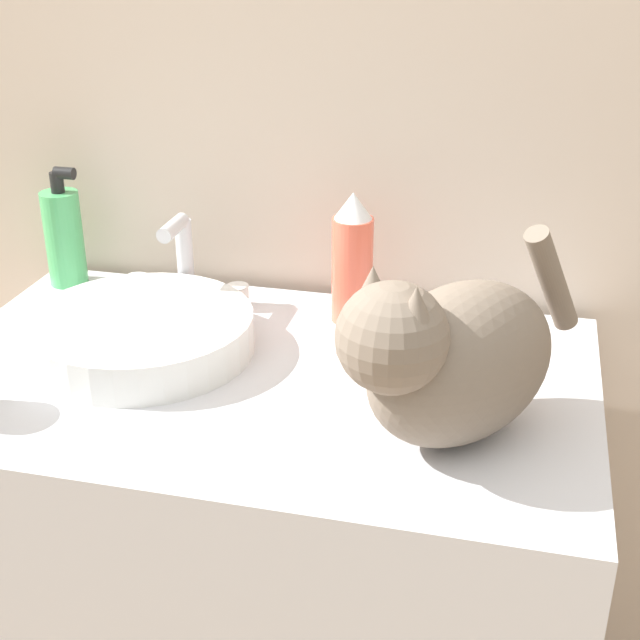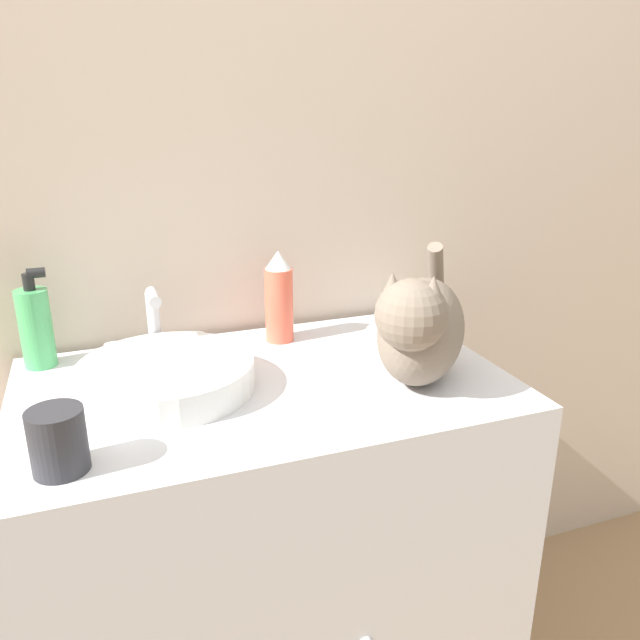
{
  "view_description": "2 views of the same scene",
  "coord_description": "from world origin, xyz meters",
  "px_view_note": "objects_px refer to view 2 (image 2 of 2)",
  "views": [
    {
      "loc": [
        0.31,
        -0.67,
        1.34
      ],
      "look_at": [
        0.08,
        0.25,
        0.89
      ],
      "focal_mm": 50.0,
      "sensor_mm": 36.0,
      "label": 1
    },
    {
      "loc": [
        -0.25,
        -0.7,
        1.26
      ],
      "look_at": [
        0.08,
        0.21,
        0.92
      ],
      "focal_mm": 35.0,
      "sensor_mm": 36.0,
      "label": 2
    }
  ],
  "objects_px": {
    "soap_bottle": "(36,326)",
    "spray_bottle": "(279,298)",
    "cup": "(58,441)",
    "cat": "(419,327)"
  },
  "relations": [
    {
      "from": "soap_bottle",
      "to": "spray_bottle",
      "type": "xyz_separation_m",
      "value": [
        0.45,
        -0.03,
        0.01
      ]
    },
    {
      "from": "soap_bottle",
      "to": "cup",
      "type": "xyz_separation_m",
      "value": [
        0.04,
        -0.38,
        -0.03
      ]
    },
    {
      "from": "cup",
      "to": "cat",
      "type": "bearing_deg",
      "value": 7.82
    },
    {
      "from": "cat",
      "to": "cup",
      "type": "relative_size",
      "value": 3.53
    },
    {
      "from": "cat",
      "to": "soap_bottle",
      "type": "distance_m",
      "value": 0.68
    },
    {
      "from": "cat",
      "to": "cup",
      "type": "height_order",
      "value": "cat"
    },
    {
      "from": "cat",
      "to": "soap_bottle",
      "type": "relative_size",
      "value": 1.68
    },
    {
      "from": "spray_bottle",
      "to": "cup",
      "type": "distance_m",
      "value": 0.54
    },
    {
      "from": "soap_bottle",
      "to": "cup",
      "type": "relative_size",
      "value": 2.1
    },
    {
      "from": "cat",
      "to": "spray_bottle",
      "type": "distance_m",
      "value": 0.32
    }
  ]
}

